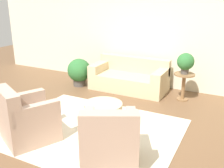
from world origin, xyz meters
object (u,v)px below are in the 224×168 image
object	(u,v)px
couch	(129,78)
potted_plant_floor	(79,71)
ottoman_table	(103,111)
potted_plant_on_side_table	(186,62)
side_table	(184,83)
armchair_left	(26,120)
armchair_right	(110,143)

from	to	relation	value
couch	potted_plant_floor	xyz separation A→B (m)	(-1.32, -0.34, 0.11)
potted_plant_floor	ottoman_table	bearing A→B (deg)	-45.78
potted_plant_floor	potted_plant_on_side_table	bearing A→B (deg)	4.81
side_table	potted_plant_on_side_table	world-z (taller)	potted_plant_on_side_table
couch	potted_plant_floor	distance (m)	1.36
couch	potted_plant_on_side_table	bearing A→B (deg)	-4.70
armchair_left	potted_plant_on_side_table	bearing A→B (deg)	57.51
ottoman_table	potted_plant_on_side_table	size ratio (longest dim) A/B	1.50
armchair_right	potted_plant_on_side_table	distance (m)	3.06
armchair_left	potted_plant_floor	bearing A→B (deg)	106.32
couch	ottoman_table	xyz separation A→B (m)	(0.37, -2.08, -0.01)
side_table	couch	bearing A→B (deg)	175.30
armchair_right	potted_plant_on_side_table	bearing A→B (deg)	83.14
potted_plant_floor	armchair_right	bearing A→B (deg)	-49.56
armchair_right	potted_plant_floor	distance (m)	3.63
armchair_left	ottoman_table	bearing A→B (deg)	49.64
armchair_right	ottoman_table	distance (m)	1.23
armchair_left	potted_plant_on_side_table	size ratio (longest dim) A/B	2.24
side_table	potted_plant_on_side_table	xyz separation A→B (m)	(0.00, 0.00, 0.48)
armchair_left	potted_plant_on_side_table	world-z (taller)	potted_plant_on_side_table
armchair_right	potted_plant_floor	size ratio (longest dim) A/B	1.44
armchair_right	potted_plant_on_side_table	size ratio (longest dim) A/B	2.24
armchair_right	ottoman_table	xyz separation A→B (m)	(-0.67, 1.03, -0.08)
potted_plant_floor	armchair_left	bearing A→B (deg)	-73.68
ottoman_table	potted_plant_on_side_table	distance (m)	2.30
armchair_right	potted_plant_floor	bearing A→B (deg)	130.44
side_table	potted_plant_floor	distance (m)	2.73
couch	potted_plant_on_side_table	world-z (taller)	potted_plant_on_side_table
couch	armchair_left	size ratio (longest dim) A/B	1.80
armchair_right	potted_plant_floor	xyz separation A→B (m)	(-2.36, 2.77, 0.03)
ottoman_table	potted_plant_on_side_table	bearing A→B (deg)	62.32
couch	armchair_left	distance (m)	3.15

